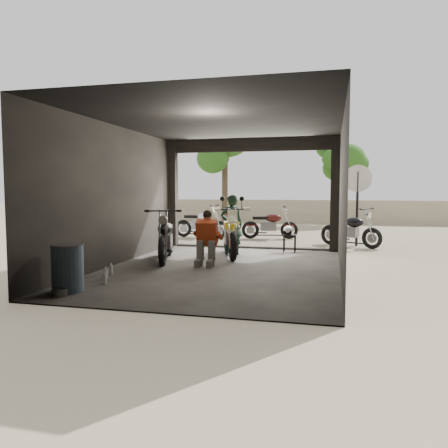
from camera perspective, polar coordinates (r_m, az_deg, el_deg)
The scene contains 16 objects.
ground at distance 9.55m, azimuth -0.31°, elevation -5.98°, with size 80.00×80.00×0.00m, color #7A6D56.
garage at distance 9.93m, azimuth 0.46°, elevation 1.85°, with size 7.00×7.13×3.20m.
boundary_wall at distance 23.25m, azimuth 8.21°, elevation 1.67°, with size 18.00×0.30×1.20m, color gray.
tree_left at distance 22.36m, azimuth 0.12°, elevation 10.29°, with size 2.20×2.20×5.60m.
tree_right at distance 23.18m, azimuth 15.28°, elevation 8.86°, with size 2.20×2.20×5.00m.
main_bike at distance 11.24m, azimuth 0.76°, elevation -1.03°, with size 0.81×1.96×1.31m, color #E9E8C4, non-canonical shape.
left_bike at distance 10.68m, azimuth -7.61°, elevation -1.44°, with size 0.78×1.89×1.28m, color black, non-canonical shape.
outside_bike_a at distance 15.76m, azimuth -3.00°, elevation 0.37°, with size 0.73×1.78×1.20m, color black, non-canonical shape.
outside_bike_b at distance 15.48m, azimuth 6.00°, elevation 0.21°, with size 0.71×1.73×1.17m, color #41110F, non-canonical shape.
outside_bike_c at distance 13.79m, azimuth 16.18°, elevation -0.40°, with size 0.73×1.78×1.20m, color black, non-canonical shape.
rider at distance 11.55m, azimuth 1.00°, elevation -0.13°, with size 0.59×0.38×1.61m, color black.
mechanic at distance 9.95m, azimuth -2.37°, elevation -1.99°, with size 0.62×0.85×1.23m, color #AD3B17, non-canonical shape.
stool at distance 12.19m, azimuth 8.57°, elevation -1.72°, with size 0.36×0.36×0.50m.
helmet at distance 12.15m, azimuth 8.36°, elevation -0.80°, with size 0.26×0.27×0.24m, color white.
oil_drum at distance 7.85m, azimuth -19.75°, elevation -5.54°, with size 0.52×0.52×0.81m, color #3A4C62.
sign_post at distance 14.03m, azimuth 17.05°, elevation 4.13°, with size 0.83×0.08×2.50m.
Camera 1 is at (2.31, -9.10, 1.74)m, focal length 35.00 mm.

